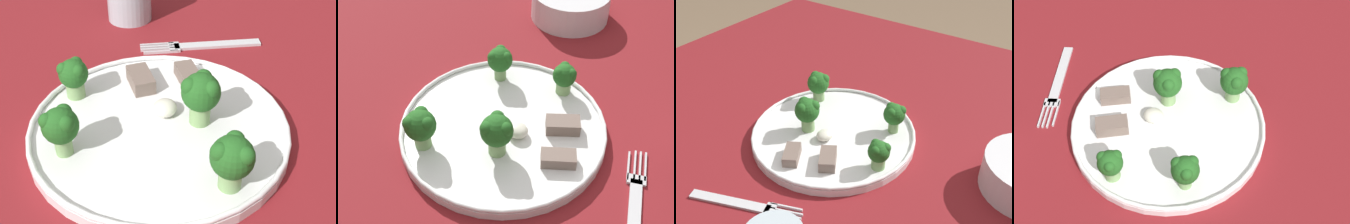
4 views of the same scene
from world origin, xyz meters
TOP-DOWN VIEW (x-y plane):
  - table at (0.00, 0.00)m, footprint 1.08×1.17m
  - dinner_plate at (0.00, -0.04)m, footprint 0.28×0.28m
  - fork at (0.20, -0.05)m, footprint 0.08×0.17m
  - broccoli_floret_near_rim_left at (-0.07, -0.13)m, footprint 0.04×0.04m
  - broccoli_floret_center_left at (0.03, 0.07)m, footprint 0.04×0.03m
  - broccoli_floret_back_left at (-0.06, 0.04)m, footprint 0.04×0.04m
  - broccoli_floret_front_left at (0.02, -0.08)m, footprint 0.04×0.04m
  - meat_slice_front_slice at (0.07, -0.00)m, footprint 0.05×0.05m
  - meat_slice_middle_slice at (0.09, -0.05)m, footprint 0.05×0.04m
  - sauce_dollop at (0.02, -0.04)m, footprint 0.03×0.03m

SIDE VIEW (x-z plane):
  - table at x=0.00m, z-range 0.28..1.01m
  - fork at x=0.20m, z-range 0.74..0.74m
  - dinner_plate at x=0.00m, z-range 0.74..0.76m
  - sauce_dollop at x=0.02m, z-range 0.75..0.77m
  - meat_slice_middle_slice at x=0.09m, z-range 0.75..0.77m
  - meat_slice_front_slice at x=0.07m, z-range 0.75..0.77m
  - broccoli_floret_center_left at x=0.03m, z-range 0.75..0.80m
  - broccoli_floret_back_left at x=-0.06m, z-range 0.76..0.81m
  - broccoli_floret_near_rim_left at x=-0.07m, z-range 0.76..0.81m
  - broccoli_floret_front_left at x=0.02m, z-range 0.76..0.82m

